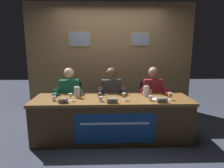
{
  "coord_description": "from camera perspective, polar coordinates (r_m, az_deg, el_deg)",
  "views": [
    {
      "loc": [
        -0.1,
        -3.3,
        1.66
      ],
      "look_at": [
        0.0,
        0.0,
        0.99
      ],
      "focal_mm": 31.65,
      "sensor_mm": 36.0,
      "label": 1
    }
  ],
  "objects": [
    {
      "name": "ground_plane",
      "position": [
        3.7,
        0.0,
        -15.21
      ],
      "size": [
        12.0,
        12.0,
        0.0
      ],
      "primitive_type": "plane",
      "color": "#383D4C"
    },
    {
      "name": "wall_back_panelled",
      "position": [
        4.79,
        -0.57,
        7.18
      ],
      "size": [
        3.92,
        0.14,
        2.6
      ],
      "color": "#937047",
      "rests_on": "ground_plane"
    },
    {
      "name": "conference_table",
      "position": [
        3.4,
        0.07,
        -8.48
      ],
      "size": [
        2.72,
        0.78,
        0.74
      ],
      "color": "brown",
      "rests_on": "ground_plane"
    },
    {
      "name": "chair_left",
      "position": [
        4.12,
        -11.62,
        -6.04
      ],
      "size": [
        0.44,
        0.44,
        0.9
      ],
      "color": "black",
      "rests_on": "ground_plane"
    },
    {
      "name": "panelist_left",
      "position": [
        3.86,
        -12.28,
        -3.0
      ],
      "size": [
        0.51,
        0.48,
        1.23
      ],
      "color": "black",
      "rests_on": "ground_plane"
    },
    {
      "name": "nameplate_left",
      "position": [
        3.23,
        -13.92,
        -4.69
      ],
      "size": [
        0.16,
        0.06,
        0.08
      ],
      "color": "white",
      "rests_on": "conference_table"
    },
    {
      "name": "juice_glass_left",
      "position": [
        3.32,
        -11.89,
        -3.33
      ],
      "size": [
        0.06,
        0.06,
        0.12
      ],
      "color": "white",
      "rests_on": "conference_table"
    },
    {
      "name": "water_cup_left",
      "position": [
        3.38,
        -16.38,
        -4.14
      ],
      "size": [
        0.06,
        0.06,
        0.08
      ],
      "color": "silver",
      "rests_on": "conference_table"
    },
    {
      "name": "chair_center",
      "position": [
        4.06,
        -0.26,
        -6.06
      ],
      "size": [
        0.44,
        0.44,
        0.9
      ],
      "color": "black",
      "rests_on": "ground_plane"
    },
    {
      "name": "panelist_center",
      "position": [
        3.79,
        -0.18,
        -2.98
      ],
      "size": [
        0.51,
        0.48,
        1.23
      ],
      "color": "black",
      "rests_on": "ground_plane"
    },
    {
      "name": "nameplate_center",
      "position": [
        3.14,
        0.06,
        -4.82
      ],
      "size": [
        0.18,
        0.06,
        0.08
      ],
      "color": "white",
      "rests_on": "conference_table"
    },
    {
      "name": "juice_glass_center",
      "position": [
        3.29,
        3.45,
        -3.25
      ],
      "size": [
        0.06,
        0.06,
        0.12
      ],
      "color": "white",
      "rests_on": "conference_table"
    },
    {
      "name": "water_cup_center",
      "position": [
        3.22,
        -3.21,
        -4.42
      ],
      "size": [
        0.06,
        0.06,
        0.08
      ],
      "color": "silver",
      "rests_on": "conference_table"
    },
    {
      "name": "chair_right",
      "position": [
        4.16,
        10.99,
        -5.84
      ],
      "size": [
        0.44,
        0.44,
        0.9
      ],
      "color": "black",
      "rests_on": "ground_plane"
    },
    {
      "name": "panelist_right",
      "position": [
        3.9,
        11.79,
        -2.82
      ],
      "size": [
        0.51,
        0.48,
        1.23
      ],
      "color": "black",
      "rests_on": "ground_plane"
    },
    {
      "name": "nameplate_right",
      "position": [
        3.26,
        14.26,
        -4.54
      ],
      "size": [
        0.18,
        0.06,
        0.08
      ],
      "color": "white",
      "rests_on": "conference_table"
    },
    {
      "name": "juice_glass_right",
      "position": [
        3.45,
        16.32,
        -3.01
      ],
      "size": [
        0.06,
        0.06,
        0.12
      ],
      "color": "white",
      "rests_on": "conference_table"
    },
    {
      "name": "water_cup_right",
      "position": [
        3.32,
        11.03,
        -4.16
      ],
      "size": [
        0.06,
        0.06,
        0.08
      ],
      "color": "silver",
      "rests_on": "conference_table"
    },
    {
      "name": "water_pitcher_left_side",
      "position": [
        3.5,
        -10.1,
        -2.36
      ],
      "size": [
        0.15,
        0.1,
        0.21
      ],
      "color": "silver",
      "rests_on": "conference_table"
    },
    {
      "name": "water_pitcher_right_side",
      "position": [
        3.56,
        9.88,
        -2.09
      ],
      "size": [
        0.15,
        0.1,
        0.21
      ],
      "color": "silver",
      "rests_on": "conference_table"
    },
    {
      "name": "document_stack_right",
      "position": [
        3.45,
        13.05,
        -4.18
      ],
      "size": [
        0.22,
        0.17,
        0.01
      ],
      "color": "white",
      "rests_on": "conference_table"
    }
  ]
}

